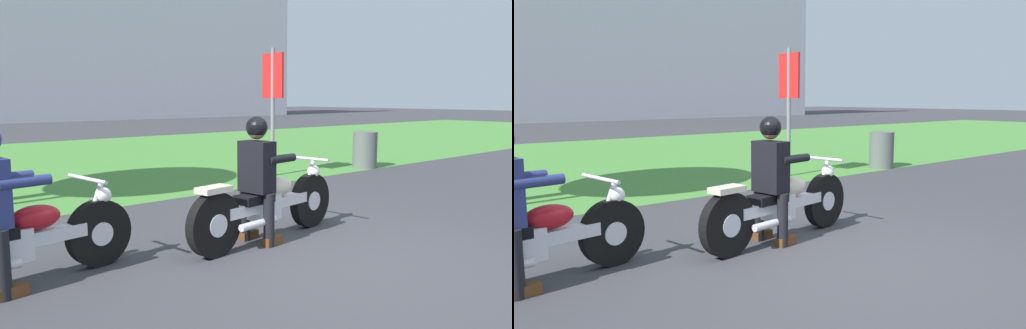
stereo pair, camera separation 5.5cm
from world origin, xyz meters
The scene contains 7 objects.
ground centered at (0.00, 0.00, 0.00)m, with size 120.00×120.00×0.00m, color #38383D.
grass_verge centered at (0.00, 9.84, 0.00)m, with size 60.00×12.00×0.01m, color #478438.
motorcycle_lead centered at (-0.04, 1.14, 0.40)m, with size 2.31×0.68×0.89m.
rider_lead centered at (-0.20, 1.12, 0.83)m, with size 0.59×0.51×1.41m.
motorcycle_follow centered at (-2.63, 1.42, 0.39)m, with size 2.20×0.68×0.88m.
trash_can centered at (5.57, 4.12, 0.42)m, with size 0.55×0.55×0.83m, color #595E5B.
sign_banner centered at (3.13, 4.59, 1.72)m, with size 0.08×0.60×2.60m.
Camera 2 is at (-3.67, -3.06, 1.62)m, focal length 35.08 mm.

